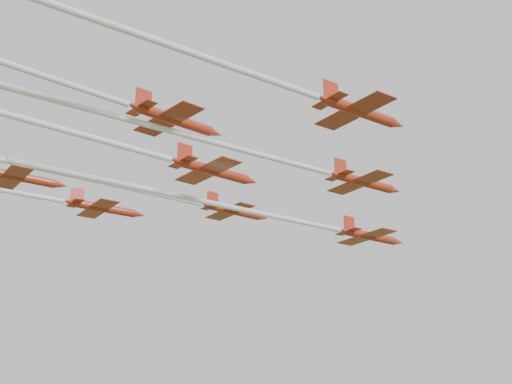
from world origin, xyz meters
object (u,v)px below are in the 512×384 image
Objects in this scene: jet_row2_left at (168,197)px; jet_row2_right at (288,162)px; jet_row3_right at (199,55)px; jet_row3_mid at (100,140)px; jet_lead at (295,221)px.

jet_row2_left is 23.91m from jet_row2_right.
jet_row2_right is 0.73× the size of jet_row3_right.
jet_row3_mid is (7.57, -18.59, -0.59)m from jet_row2_left.
jet_lead is at bearing 129.92° from jet_row3_right.
jet_row3_mid is at bearing 176.66° from jet_row3_right.
jet_row3_mid is 21.11m from jet_row3_right.
jet_row2_right is at bearing -40.26° from jet_lead.
jet_row3_mid reaches higher than jet_row3_right.
jet_row3_mid reaches higher than jet_lead.
jet_row2_left is 37.98m from jet_row3_right.
jet_row3_right is (27.11, -26.57, -1.19)m from jet_row2_left.
jet_row2_left is 1.02× the size of jet_row2_right.
jet_row2_left is 0.75× the size of jet_row3_right.
jet_row3_right reaches higher than jet_lead.
jet_row2_left reaches higher than jet_row3_mid.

